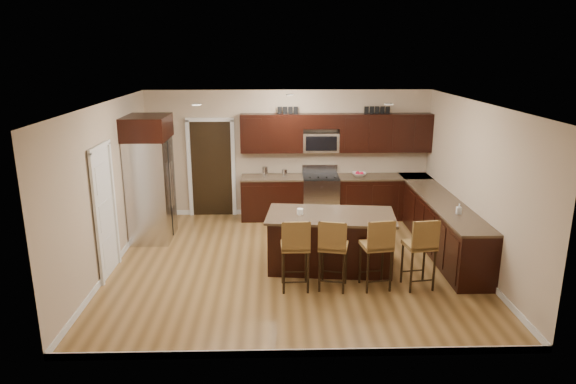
{
  "coord_description": "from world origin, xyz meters",
  "views": [
    {
      "loc": [
        -0.3,
        -8.05,
        3.51
      ],
      "look_at": [
        -0.07,
        0.4,
        1.15
      ],
      "focal_mm": 32.0,
      "sensor_mm": 36.0,
      "label": 1
    }
  ],
  "objects_px": {
    "stool_right": "(378,246)",
    "stool_extra": "(421,245)",
    "island": "(330,242)",
    "stool_mid": "(333,246)",
    "range": "(320,197)",
    "stool_left": "(295,246)",
    "refrigerator": "(150,177)"
  },
  "relations": [
    {
      "from": "stool_left",
      "to": "refrigerator",
      "type": "xyz_separation_m",
      "value": [
        -2.62,
        2.3,
        0.5
      ]
    },
    {
      "from": "stool_left",
      "to": "stool_right",
      "type": "bearing_deg",
      "value": -1.4
    },
    {
      "from": "island",
      "to": "stool_right",
      "type": "xyz_separation_m",
      "value": [
        0.61,
        -0.85,
        0.27
      ]
    },
    {
      "from": "island",
      "to": "stool_extra",
      "type": "bearing_deg",
      "value": -27.56
    },
    {
      "from": "range",
      "to": "stool_extra",
      "type": "xyz_separation_m",
      "value": [
        1.2,
        -3.44,
        0.23
      ]
    },
    {
      "from": "stool_mid",
      "to": "stool_right",
      "type": "bearing_deg",
      "value": 12.8
    },
    {
      "from": "island",
      "to": "refrigerator",
      "type": "distance_m",
      "value": 3.62
    },
    {
      "from": "stool_mid",
      "to": "stool_right",
      "type": "distance_m",
      "value": 0.67
    },
    {
      "from": "stool_left",
      "to": "stool_mid",
      "type": "height_order",
      "value": "stool_left"
    },
    {
      "from": "stool_right",
      "to": "stool_mid",
      "type": "bearing_deg",
      "value": 171.41
    },
    {
      "from": "stool_right",
      "to": "stool_extra",
      "type": "height_order",
      "value": "same"
    },
    {
      "from": "stool_right",
      "to": "refrigerator",
      "type": "bearing_deg",
      "value": 140.67
    },
    {
      "from": "stool_left",
      "to": "stool_mid",
      "type": "distance_m",
      "value": 0.56
    },
    {
      "from": "range",
      "to": "island",
      "type": "height_order",
      "value": "range"
    },
    {
      "from": "stool_mid",
      "to": "stool_extra",
      "type": "xyz_separation_m",
      "value": [
        1.32,
        -0.0,
        0.0
      ]
    },
    {
      "from": "range",
      "to": "stool_mid",
      "type": "height_order",
      "value": "stool_mid"
    },
    {
      "from": "range",
      "to": "stool_right",
      "type": "height_order",
      "value": "stool_right"
    },
    {
      "from": "stool_right",
      "to": "stool_extra",
      "type": "distance_m",
      "value": 0.65
    },
    {
      "from": "range",
      "to": "stool_right",
      "type": "bearing_deg",
      "value": -81.0
    },
    {
      "from": "island",
      "to": "stool_right",
      "type": "height_order",
      "value": "stool_right"
    },
    {
      "from": "stool_left",
      "to": "stool_right",
      "type": "distance_m",
      "value": 1.22
    },
    {
      "from": "island",
      "to": "stool_right",
      "type": "relative_size",
      "value": 1.94
    },
    {
      "from": "stool_extra",
      "to": "island",
      "type": "bearing_deg",
      "value": 137.74
    },
    {
      "from": "island",
      "to": "stool_left",
      "type": "distance_m",
      "value": 1.08
    },
    {
      "from": "island",
      "to": "stool_left",
      "type": "bearing_deg",
      "value": -119.46
    },
    {
      "from": "island",
      "to": "stool_mid",
      "type": "bearing_deg",
      "value": -87.36
    },
    {
      "from": "stool_left",
      "to": "range",
      "type": "bearing_deg",
      "value": 77.41
    },
    {
      "from": "range",
      "to": "island",
      "type": "xyz_separation_m",
      "value": [
        -0.07,
        -2.59,
        -0.04
      ]
    },
    {
      "from": "refrigerator",
      "to": "stool_extra",
      "type": "relative_size",
      "value": 2.1
    },
    {
      "from": "island",
      "to": "stool_mid",
      "type": "xyz_separation_m",
      "value": [
        -0.05,
        -0.84,
        0.26
      ]
    },
    {
      "from": "stool_right",
      "to": "refrigerator",
      "type": "height_order",
      "value": "refrigerator"
    },
    {
      "from": "island",
      "to": "stool_extra",
      "type": "distance_m",
      "value": 1.54
    }
  ]
}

